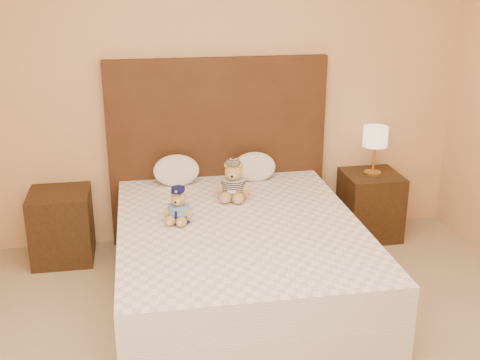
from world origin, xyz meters
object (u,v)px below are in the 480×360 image
object	(u,v)px
teddy_police	(179,205)
pillow_left	(176,169)
lamp	(375,139)
bed	(240,260)
teddy_prisoner	(233,181)
nightstand_right	(370,205)
pillow_right	(255,165)
nightstand_left	(62,226)

from	to	relation	value
teddy_police	pillow_left	size ratio (longest dim) A/B	0.68
lamp	pillow_left	world-z (taller)	lamp
lamp	bed	bearing A→B (deg)	-147.38
bed	teddy_prisoner	size ratio (longest dim) A/B	6.92
nightstand_right	teddy_police	xyz separation A→B (m)	(-1.64, -0.71, 0.40)
lamp	teddy_prisoner	size ratio (longest dim) A/B	1.38
bed	teddy_police	size ratio (longest dim) A/B	8.25
bed	nightstand_right	distance (m)	1.48
bed	lamp	bearing A→B (deg)	32.62
lamp	nightstand_right	bearing A→B (deg)	0.00
teddy_police	teddy_prisoner	world-z (taller)	teddy_prisoner
nightstand_right	pillow_right	world-z (taller)	pillow_right
nightstand_left	pillow_right	size ratio (longest dim) A/B	1.62
teddy_police	teddy_prisoner	bearing A→B (deg)	62.12
bed	pillow_right	distance (m)	0.96
lamp	pillow_left	size ratio (longest dim) A/B	1.12
teddy_police	teddy_prisoner	size ratio (longest dim) A/B	0.84
nightstand_right	lamp	bearing A→B (deg)	180.00
pillow_right	nightstand_right	bearing A→B (deg)	-1.75
bed	pillow_right	size ratio (longest dim) A/B	5.90
bed	teddy_prisoner	xyz separation A→B (m)	(0.03, 0.44, 0.42)
bed	nightstand_left	distance (m)	1.48
bed	teddy_prisoner	world-z (taller)	teddy_prisoner
lamp	teddy_police	size ratio (longest dim) A/B	1.65
bed	nightstand_right	xyz separation A→B (m)	(1.25, 0.80, -0.00)
lamp	nightstand_left	bearing A→B (deg)	180.00
teddy_prisoner	pillow_left	size ratio (longest dim) A/B	0.81
bed	nightstand_left	world-z (taller)	same
nightstand_right	pillow_left	size ratio (longest dim) A/B	1.54
bed	teddy_prisoner	bearing A→B (deg)	85.91
teddy_prisoner	teddy_police	bearing A→B (deg)	-123.57
teddy_prisoner	pillow_left	distance (m)	0.55
nightstand_right	pillow_left	bearing A→B (deg)	178.93
nightstand_right	pillow_right	xyz separation A→B (m)	(-0.98, 0.03, 0.39)
bed	nightstand_right	world-z (taller)	same
bed	lamp	size ratio (longest dim) A/B	5.00
pillow_left	pillow_right	world-z (taller)	pillow_left
nightstand_left	nightstand_right	size ratio (longest dim) A/B	1.00
teddy_prisoner	pillow_right	world-z (taller)	teddy_prisoner
nightstand_left	nightstand_right	world-z (taller)	same
pillow_left	pillow_right	bearing A→B (deg)	0.00
pillow_left	nightstand_left	bearing A→B (deg)	-178.08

